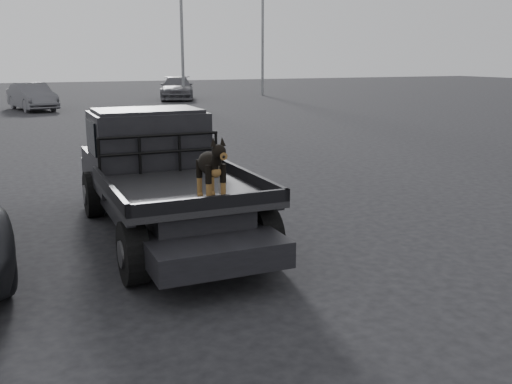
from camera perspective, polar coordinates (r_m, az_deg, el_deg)
name	(u,v)px	position (r m, az deg, el deg)	size (l,w,h in m)	color
ground	(153,290)	(6.70, -10.25, -9.63)	(120.00, 120.00, 0.00)	black
flatbed_ute	(165,205)	(8.53, -9.06, -1.31)	(2.00, 5.40, 0.92)	black
ute_cab	(148,137)	(9.26, -10.76, 5.46)	(1.72, 1.30, 0.88)	black
headache_rack	(160,154)	(8.57, -9.58, 3.77)	(1.80, 0.08, 0.55)	black
dog	(211,169)	(6.84, -4.56, 2.34)	(0.32, 0.60, 0.74)	black
distant_car_a	(32,97)	(31.06, -21.48, 8.88)	(1.45, 4.16, 1.37)	#4F4F54
distant_car_b	(177,88)	(36.84, -7.91, 10.25)	(1.99, 4.90, 1.42)	#4F4E54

